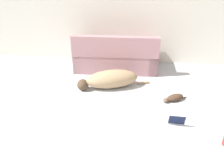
# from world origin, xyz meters

# --- Properties ---
(wall_back) EXTENTS (7.79, 0.06, 2.68)m
(wall_back) POSITION_xyz_m (0.00, 3.92, 1.34)
(wall_back) COLOR beige
(wall_back) RESTS_ON ground_plane
(couch) EXTENTS (2.00, 0.89, 0.93)m
(couch) POSITION_xyz_m (-0.15, 3.35, 0.30)
(couch) COLOR #A3757A
(couch) RESTS_ON ground_plane
(dog) EXTENTS (1.55, 0.76, 0.39)m
(dog) POSITION_xyz_m (-0.18, 2.43, 0.19)
(dog) COLOR #A38460
(dog) RESTS_ON ground_plane
(cat) EXTENTS (0.50, 0.33, 0.13)m
(cat) POSITION_xyz_m (1.13, 2.03, 0.06)
(cat) COLOR #473323
(cat) RESTS_ON ground_plane
(laptop_open) EXTENTS (0.29, 0.34, 0.24)m
(laptop_open) POSITION_xyz_m (1.08, 1.16, 0.08)
(laptop_open) COLOR #B7B7BC
(laptop_open) RESTS_ON ground_plane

